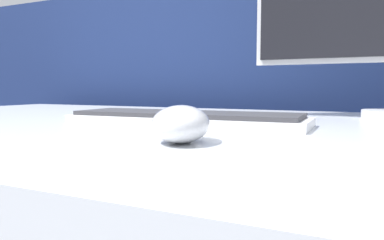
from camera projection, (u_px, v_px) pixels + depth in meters
name	position (u px, v px, depth m)	size (l,w,h in m)	color
partition_panel	(276.00, 143.00, 1.29)	(5.00, 0.03, 1.16)	navy
computer_mouse_near	(181.00, 124.00, 0.47)	(0.10, 0.13, 0.05)	silver
keyboard	(185.00, 118.00, 0.70)	(0.46, 0.15, 0.02)	silver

